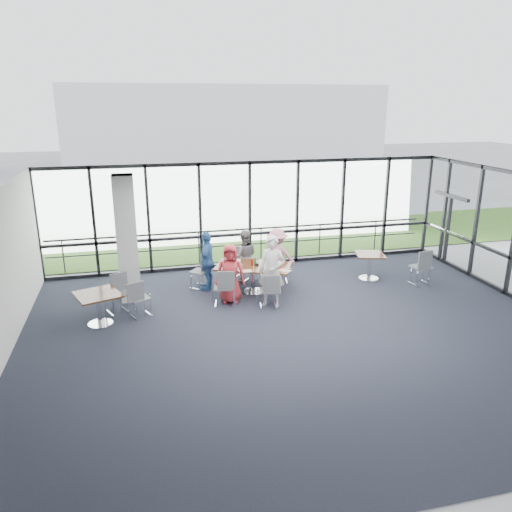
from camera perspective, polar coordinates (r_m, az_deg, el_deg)
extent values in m
cube|color=#202332|center=(11.07, 5.30, -9.00)|extent=(12.00, 10.00, 0.02)
cube|color=silver|center=(10.07, 5.80, 7.60)|extent=(12.00, 10.00, 0.04)
cube|color=silver|center=(6.40, 20.92, -14.93)|extent=(12.00, 0.10, 3.20)
cube|color=white|center=(15.09, -0.72, 4.77)|extent=(12.00, 0.10, 3.20)
cube|color=black|center=(16.54, 21.06, 2.76)|extent=(0.12, 1.60, 2.10)
cube|color=silver|center=(12.78, -14.53, 1.87)|extent=(0.50, 0.50, 3.20)
cube|color=gray|center=(20.24, -3.93, 3.29)|extent=(80.00, 70.00, 0.02)
cube|color=#305D1D|center=(18.32, -2.84, 1.91)|extent=(80.00, 5.00, 0.01)
cube|color=silver|center=(42.03, -3.91, 14.77)|extent=(24.00, 10.00, 6.00)
cylinder|color=#2D2D33|center=(15.93, -1.19, 1.37)|extent=(12.00, 0.06, 0.06)
cube|color=#3C1D0F|center=(13.09, -0.31, -1.16)|extent=(2.19, 1.76, 0.04)
cylinder|color=silver|center=(13.22, -0.31, -2.70)|extent=(0.12, 0.12, 0.71)
cylinder|color=silver|center=(13.34, -0.31, -4.08)|extent=(0.56, 0.56, 0.03)
cube|color=#3C1D0F|center=(11.76, -17.65, -4.22)|extent=(1.17, 1.17, 0.04)
cylinder|color=silver|center=(11.90, -17.49, -5.90)|extent=(0.12, 0.12, 0.71)
cube|color=#3C1D0F|center=(14.44, 12.92, 0.17)|extent=(0.95, 0.95, 0.04)
cylinder|color=silver|center=(14.55, 12.82, -1.25)|extent=(0.12, 0.12, 0.71)
imported|color=#B62D34|center=(12.49, -2.96, -2.02)|extent=(0.83, 0.65, 1.50)
imported|color=silver|center=(12.19, 1.84, -1.77)|extent=(0.80, 0.74, 1.79)
imported|color=slate|center=(13.86, -1.34, -0.03)|extent=(0.80, 0.59, 1.49)
imported|color=pink|center=(13.76, 2.40, -0.02)|extent=(1.12, 0.81, 1.56)
imported|color=#3564A2|center=(13.37, -5.60, -0.55)|extent=(0.81, 1.06, 1.60)
cylinder|color=white|center=(12.89, -2.84, -1.37)|extent=(0.26, 0.26, 0.01)
cylinder|color=white|center=(12.69, 1.97, -1.66)|extent=(0.28, 0.28, 0.01)
cylinder|color=white|center=(13.48, -2.30, -0.50)|extent=(0.27, 0.27, 0.01)
cylinder|color=white|center=(13.34, 2.25, -0.71)|extent=(0.29, 0.29, 0.01)
cylinder|color=white|center=(13.21, -3.61, -0.90)|extent=(0.24, 0.24, 0.01)
cylinder|color=white|center=(12.86, -1.75, -1.08)|extent=(0.07, 0.07, 0.15)
cylinder|color=white|center=(12.85, 0.77, -1.08)|extent=(0.08, 0.08, 0.15)
cylinder|color=white|center=(13.27, 0.07, -0.49)|extent=(0.07, 0.07, 0.14)
cylinder|color=white|center=(13.09, -3.37, -0.82)|extent=(0.06, 0.06, 0.13)
cube|color=silver|center=(12.66, -1.19, -1.73)|extent=(0.34, 0.25, 0.00)
cube|color=silver|center=(12.72, 3.32, -1.66)|extent=(0.36, 0.37, 0.00)
cube|color=silver|center=(13.43, 0.49, -0.59)|extent=(0.34, 0.26, 0.00)
cube|color=black|center=(13.08, 0.07, -1.00)|extent=(0.10, 0.07, 0.04)
cylinder|color=#A41400|center=(13.06, -0.47, -0.70)|extent=(0.06, 0.06, 0.18)
cylinder|color=#1B6D27|center=(13.12, -0.11, -0.58)|extent=(0.05, 0.05, 0.20)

